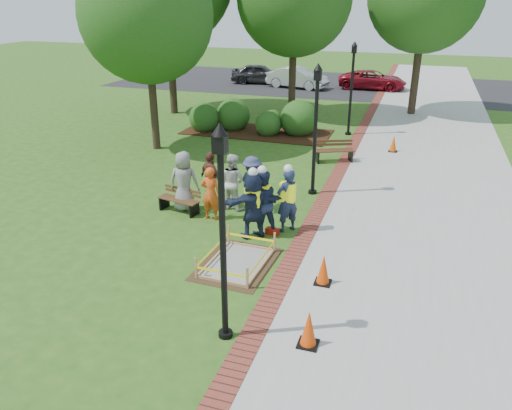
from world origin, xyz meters
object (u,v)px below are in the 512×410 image
(wet_concrete_pad, at_px, (237,256))
(lamp_near, at_px, (222,221))
(bench_near, at_px, (179,205))
(cone_front, at_px, (309,329))
(hivis_worker_c, at_px, (262,201))
(hivis_worker_b, at_px, (287,199))
(hivis_worker_a, at_px, (253,203))

(wet_concrete_pad, bearing_deg, lamp_near, -74.50)
(bench_near, bearing_deg, lamp_near, -55.62)
(lamp_near, bearing_deg, wet_concrete_pad, 105.50)
(cone_front, height_order, hivis_worker_c, hivis_worker_c)
(wet_concrete_pad, distance_m, cone_front, 3.43)
(lamp_near, xyz_separation_m, hivis_worker_b, (-0.09, 4.96, -1.51))
(cone_front, bearing_deg, hivis_worker_c, 117.81)
(lamp_near, relative_size, hivis_worker_c, 2.15)
(lamp_near, height_order, hivis_worker_a, lamp_near)
(cone_front, bearing_deg, hivis_worker_a, 121.17)
(hivis_worker_a, relative_size, hivis_worker_b, 1.02)
(bench_near, distance_m, hivis_worker_c, 3.00)
(lamp_near, relative_size, hivis_worker_b, 2.16)
(lamp_near, relative_size, hivis_worker_a, 2.13)
(hivis_worker_b, bearing_deg, hivis_worker_a, -140.21)
(bench_near, distance_m, hivis_worker_a, 2.93)
(hivis_worker_a, bearing_deg, cone_front, -58.83)
(wet_concrete_pad, relative_size, hivis_worker_a, 1.19)
(wet_concrete_pad, xyz_separation_m, hivis_worker_c, (0.04, 1.89, 0.74))
(cone_front, relative_size, hivis_worker_b, 0.39)
(hivis_worker_a, distance_m, hivis_worker_c, 0.34)
(wet_concrete_pad, bearing_deg, bench_near, 138.47)
(wet_concrete_pad, distance_m, bench_near, 3.74)
(bench_near, distance_m, hivis_worker_b, 3.56)
(bench_near, height_order, cone_front, cone_front)
(bench_near, distance_m, cone_front, 7.17)
(lamp_near, xyz_separation_m, hivis_worker_a, (-0.87, 4.31, -1.49))
(hivis_worker_a, relative_size, hivis_worker_c, 1.01)
(hivis_worker_c, bearing_deg, hivis_worker_b, 29.75)
(wet_concrete_pad, distance_m, lamp_near, 3.60)
(wet_concrete_pad, xyz_separation_m, bench_near, (-2.80, 2.48, -0.00))
(bench_near, xyz_separation_m, lamp_near, (3.56, -5.20, 2.25))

